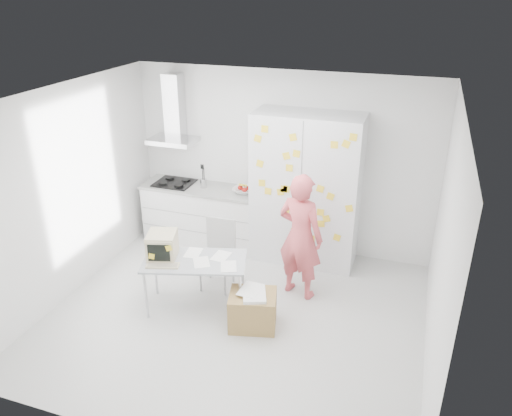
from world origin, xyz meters
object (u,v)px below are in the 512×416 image
(person, at_px, (300,236))
(desk, at_px, (174,252))
(chair, at_px, (218,249))
(cardboard_box, at_px, (253,309))

(person, xyz_separation_m, desk, (-1.41, -0.75, -0.09))
(desk, bearing_deg, chair, 45.94)
(desk, bearing_deg, person, 11.67)
(cardboard_box, bearing_deg, desk, 174.26)
(person, height_order, desk, person)
(person, distance_m, desk, 1.59)
(person, relative_size, cardboard_box, 2.64)
(person, distance_m, chair, 1.13)
(desk, height_order, chair, desk)
(person, bearing_deg, cardboard_box, 83.84)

